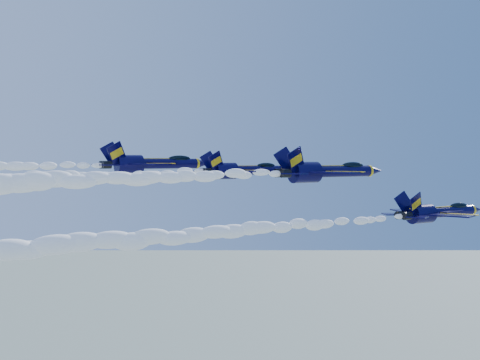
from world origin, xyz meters
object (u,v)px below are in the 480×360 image
jet_third (243,170)px  jet_second (326,171)px  jet_fourth (151,163)px  jet_lead (438,212)px

jet_third → jet_second: bearing=-30.3°
jet_second → jet_fourth: 25.34m
jet_lead → jet_third: (-19.00, 18.66, 5.46)m
jet_lead → jet_third: jet_third is taller
jet_lead → jet_second: (-8.70, 12.64, 5.30)m
jet_lead → jet_second: jet_second is taller
jet_second → jet_fourth: bearing=145.6°
jet_lead → jet_fourth: jet_fourth is taller
jet_second → jet_third: jet_second is taller
jet_lead → jet_fourth: (-29.59, 26.93, 6.40)m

